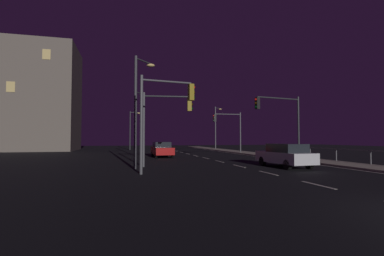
# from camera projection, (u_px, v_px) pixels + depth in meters

# --- Properties ---
(ground_plane) EXTENTS (112.00, 112.00, 0.00)m
(ground_plane) POSITION_uv_depth(u_px,v_px,m) (217.00, 161.00, 23.38)
(ground_plane) COLOR black
(ground_plane) RESTS_ON ground
(sidewalk_right) EXTENTS (2.70, 77.00, 0.14)m
(sidewalk_right) POSITION_uv_depth(u_px,v_px,m) (295.00, 159.00, 25.20)
(sidewalk_right) COLOR #9E937F
(sidewalk_right) RESTS_ON ground
(lane_markings_center) EXTENTS (0.14, 50.00, 0.01)m
(lane_markings_center) POSITION_uv_depth(u_px,v_px,m) (206.00, 158.00, 26.78)
(lane_markings_center) COLOR silver
(lane_markings_center) RESTS_ON ground
(lane_edge_line) EXTENTS (0.14, 53.00, 0.01)m
(lane_edge_line) POSITION_uv_depth(u_px,v_px,m) (254.00, 156.00, 29.66)
(lane_edge_line) COLOR silver
(lane_edge_line) RESTS_ON ground
(car) EXTENTS (2.06, 4.49, 1.57)m
(car) POSITION_uv_depth(u_px,v_px,m) (285.00, 155.00, 18.21)
(car) COLOR silver
(car) RESTS_ON ground
(car_oncoming) EXTENTS (1.91, 4.44, 1.57)m
(car_oncoming) POSITION_uv_depth(u_px,v_px,m) (162.00, 149.00, 28.31)
(car_oncoming) COLOR #B71414
(car_oncoming) RESTS_ON ground
(traffic_light_overhead_east) EXTENTS (4.53, 0.89, 5.40)m
(traffic_light_overhead_east) POSITION_uv_depth(u_px,v_px,m) (280.00, 114.00, 22.92)
(traffic_light_overhead_east) COLOR #2D3033
(traffic_light_overhead_east) RESTS_ON sidewalk_right
(traffic_light_mid_right) EXTENTS (3.16, 0.59, 5.36)m
(traffic_light_mid_right) POSITION_uv_depth(u_px,v_px,m) (165.00, 106.00, 15.25)
(traffic_light_mid_right) COLOR #4C4C51
(traffic_light_mid_right) RESTS_ON ground
(traffic_light_far_right) EXTENTS (3.72, 0.42, 5.15)m
(traffic_light_far_right) POSITION_uv_depth(u_px,v_px,m) (228.00, 124.00, 34.95)
(traffic_light_far_right) COLOR #4C4C51
(traffic_light_far_right) RESTS_ON sidewalk_right
(traffic_light_mid_left) EXTENTS (3.44, 0.65, 5.07)m
(traffic_light_mid_left) POSITION_uv_depth(u_px,v_px,m) (166.00, 115.00, 18.82)
(traffic_light_mid_left) COLOR #4C4C51
(traffic_light_mid_left) RESTS_ON ground
(street_lamp_across_street) EXTENTS (1.73, 1.60, 7.40)m
(street_lamp_across_street) POSITION_uv_depth(u_px,v_px,m) (216.00, 123.00, 48.46)
(street_lamp_across_street) COLOR #4C4C51
(street_lamp_across_street) RESTS_ON sidewalk_right
(street_lamp_median) EXTENTS (1.81, 0.43, 6.50)m
(street_lamp_median) POSITION_uv_depth(u_px,v_px,m) (132.00, 127.00, 46.12)
(street_lamp_median) COLOR #2D3033
(street_lamp_median) RESTS_ON ground
(street_lamp_corner) EXTENTS (1.09, 1.26, 7.18)m
(street_lamp_corner) POSITION_uv_depth(u_px,v_px,m) (137.00, 117.00, 30.19)
(street_lamp_corner) COLOR #2D3033
(street_lamp_corner) RESTS_ON ground
(street_lamp_far_end) EXTENTS (1.41, 1.41, 7.21)m
(street_lamp_far_end) POSITION_uv_depth(u_px,v_px,m) (139.00, 101.00, 17.67)
(street_lamp_far_end) COLOR #38383D
(street_lamp_far_end) RESTS_ON ground
(building_distant) EXTENTS (21.42, 10.26, 16.84)m
(building_distant) POSITION_uv_depth(u_px,v_px,m) (4.00, 97.00, 42.95)
(building_distant) COLOR #6B6056
(building_distant) RESTS_ON ground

